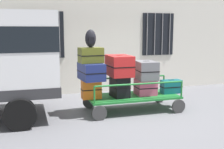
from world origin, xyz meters
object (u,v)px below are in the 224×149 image
(suitcase_center_middle, at_px, (146,70))
(backpack, at_px, (91,39))
(suitcase_midleft_bottom, at_px, (120,87))
(suitcase_center_bottom, at_px, (145,87))
(suitcase_midright_bottom, at_px, (171,87))
(suitcase_left_top, at_px, (91,55))
(suitcase_midleft_middle, at_px, (119,66))
(luggage_cart, at_px, (133,98))
(suitcase_left_middle, at_px, (91,71))
(suitcase_left_bottom, at_px, (91,89))

(suitcase_center_middle, xyz_separation_m, backpack, (-1.53, -0.06, 0.86))
(suitcase_midleft_bottom, distance_m, suitcase_center_bottom, 0.76)
(suitcase_midleft_bottom, height_order, suitcase_midright_bottom, suitcase_midleft_bottom)
(suitcase_left_top, bearing_deg, suitcase_midright_bottom, -0.98)
(suitcase_midleft_middle, bearing_deg, luggage_cart, -1.06)
(luggage_cart, distance_m, suitcase_left_middle, 1.37)
(suitcase_left_middle, height_order, suitcase_midright_bottom, suitcase_left_middle)
(suitcase_left_bottom, relative_size, suitcase_midright_bottom, 0.89)
(suitcase_midleft_bottom, height_order, suitcase_midleft_middle, suitcase_midleft_middle)
(suitcase_midleft_bottom, relative_size, suitcase_midleft_middle, 0.68)
(suitcase_midleft_middle, distance_m, suitcase_center_bottom, 0.97)
(suitcase_left_middle, xyz_separation_m, suitcase_center_bottom, (1.51, 0.03, -0.49))
(luggage_cart, bearing_deg, suitcase_center_bottom, 3.92)
(suitcase_left_top, bearing_deg, suitcase_midleft_bottom, -3.54)
(suitcase_center_bottom, distance_m, suitcase_center_middle, 0.46)
(suitcase_left_bottom, height_order, suitcase_left_middle, suitcase_left_middle)
(suitcase_left_middle, bearing_deg, suitcase_left_top, 90.00)
(suitcase_left_top, xyz_separation_m, suitcase_midright_bottom, (2.27, -0.04, -0.93))
(suitcase_left_middle, height_order, backpack, backpack)
(suitcase_left_top, relative_size, suitcase_center_middle, 0.81)
(luggage_cart, relative_size, suitcase_midright_bottom, 4.39)
(suitcase_midleft_middle, bearing_deg, suitcase_center_middle, 0.42)
(suitcase_left_bottom, height_order, suitcase_midleft_middle, suitcase_midleft_middle)
(suitcase_center_bottom, relative_size, backpack, 1.22)
(suitcase_center_bottom, height_order, suitcase_midright_bottom, suitcase_center_bottom)
(suitcase_left_middle, distance_m, suitcase_center_middle, 1.51)
(suitcase_midleft_middle, bearing_deg, suitcase_midleft_bottom, -90.00)
(luggage_cart, height_order, suitcase_center_bottom, suitcase_center_bottom)
(luggage_cart, distance_m, suitcase_midleft_middle, 0.97)
(suitcase_center_middle, xyz_separation_m, suitcase_midright_bottom, (0.76, -0.03, -0.49))
(luggage_cart, xyz_separation_m, suitcase_left_bottom, (-1.13, 0.01, 0.31))
(suitcase_center_middle, bearing_deg, suitcase_left_middle, -179.28)
(suitcase_left_top, xyz_separation_m, backpack, (-0.01, -0.07, 0.42))
(suitcase_left_top, distance_m, suitcase_center_middle, 1.58)
(suitcase_left_bottom, distance_m, suitcase_left_top, 0.87)
(luggage_cart, distance_m, suitcase_midleft_bottom, 0.51)
(luggage_cart, bearing_deg, suitcase_left_middle, -179.67)
(suitcase_midright_bottom, bearing_deg, suitcase_left_middle, 179.73)
(suitcase_left_top, bearing_deg, suitcase_midleft_middle, -1.12)
(suitcase_midright_bottom, bearing_deg, suitcase_left_bottom, 179.44)
(suitcase_left_top, xyz_separation_m, suitcase_center_middle, (1.51, -0.01, -0.44))
(backpack, bearing_deg, suitcase_left_top, 78.58)
(suitcase_midleft_bottom, xyz_separation_m, backpack, (-0.77, -0.02, 1.26))
(suitcase_left_top, height_order, suitcase_center_middle, suitcase_left_top)
(suitcase_left_top, relative_size, suitcase_midleft_bottom, 1.09)
(suitcase_left_bottom, bearing_deg, suitcase_midleft_middle, 0.15)
(backpack, bearing_deg, suitcase_midleft_middle, 4.12)
(suitcase_left_middle, xyz_separation_m, suitcase_midleft_bottom, (0.76, -0.02, -0.43))
(suitcase_left_middle, distance_m, suitcase_midleft_bottom, 0.87)
(suitcase_midleft_middle, xyz_separation_m, suitcase_center_bottom, (0.76, 0.02, -0.61))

